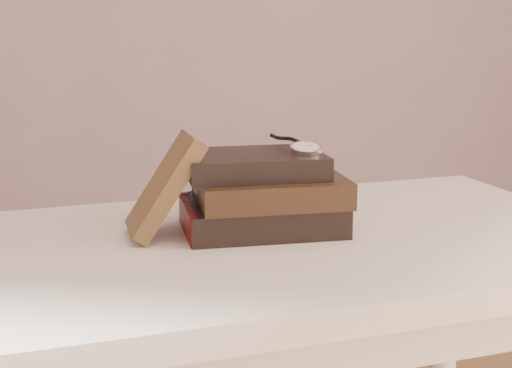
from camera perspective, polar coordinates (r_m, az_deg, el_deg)
name	(u,v)px	position (r m, az deg, el deg)	size (l,w,h in m)	color
table	(295,291)	(1.20, 2.99, -8.05)	(1.00, 0.60, 0.75)	silver
book_stack	(263,195)	(1.19, 0.53, -0.81)	(0.27, 0.20, 0.12)	black
journal	(165,186)	(1.15, -6.87, -0.15)	(0.03, 0.11, 0.17)	#422E19
pocket_watch	(304,148)	(1.18, 3.63, 2.74)	(0.06, 0.15, 0.02)	silver
eyeglasses	(200,178)	(1.25, -4.23, 0.42)	(0.12, 0.13, 0.05)	silver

